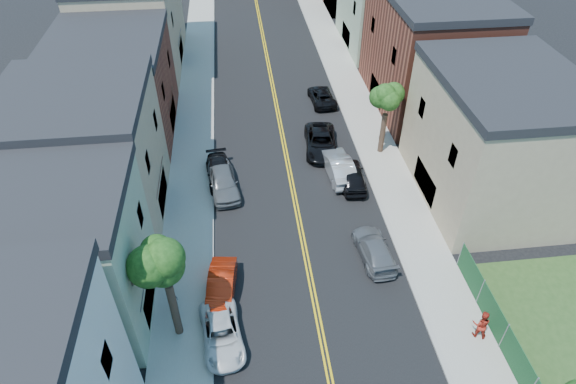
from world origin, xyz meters
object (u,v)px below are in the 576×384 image
object	(u,v)px
grey_car_right	(374,249)
black_suv_lane	(321,142)
red_sedan	(221,287)
pedestrian_left	(175,301)
grey_car_left	(223,182)
silver_car_right	(339,167)
black_car_left	(220,172)
dark_car_right_far	(322,96)
pedestrian_right	(481,324)
black_car_right	(352,176)
white_pickup	(222,333)

from	to	relation	value
grey_car_right	black_suv_lane	world-z (taller)	black_suv_lane
red_sedan	pedestrian_left	xyz separation A→B (m)	(-2.64, -0.88, 0.18)
black_suv_lane	pedestrian_left	world-z (taller)	pedestrian_left
grey_car_left	silver_car_right	xyz separation A→B (m)	(9.02, 0.88, -0.01)
grey_car_left	pedestrian_left	size ratio (longest dim) A/B	3.31
grey_car_left	black_car_left	world-z (taller)	grey_car_left
grey_car_right	dark_car_right_far	bearing A→B (deg)	-94.14
grey_car_right	pedestrian_right	world-z (taller)	pedestrian_right
dark_car_right_far	pedestrian_left	xyz separation A→B (m)	(-12.59, -23.45, 0.26)
black_car_right	silver_car_right	bearing A→B (deg)	-50.67
dark_car_right_far	red_sedan	bearing A→B (deg)	62.31
grey_car_left	pedestrian_left	bearing A→B (deg)	-113.00
pedestrian_right	silver_car_right	bearing A→B (deg)	-48.99
pedestrian_right	grey_car_left	bearing A→B (deg)	-22.72
silver_car_right	dark_car_right_far	bearing A→B (deg)	-97.52
black_car_right	dark_car_right_far	world-z (taller)	black_car_right
pedestrian_right	black_car_left	bearing A→B (deg)	-24.82
black_car_right	pedestrian_right	xyz separation A→B (m)	(3.98, -14.25, 0.34)
red_sedan	black_car_left	distance (m)	11.41
grey_car_left	black_car_right	xyz separation A→B (m)	(9.84, -0.27, -0.08)
grey_car_left	silver_car_right	distance (m)	9.06
grey_car_right	black_car_right	xyz separation A→B (m)	(0.26, 7.68, 0.09)
red_sedan	grey_car_left	world-z (taller)	grey_car_left
white_pickup	pedestrian_right	size ratio (longest dim) A/B	2.38
pedestrian_left	pedestrian_right	world-z (taller)	pedestrian_right
dark_car_right_far	pedestrian_left	world-z (taller)	pedestrian_left
pedestrian_left	red_sedan	bearing A→B (deg)	-74.11
black_car_left	grey_car_right	world-z (taller)	grey_car_right
pedestrian_left	black_car_left	bearing A→B (deg)	-14.58
grey_car_right	black_suv_lane	distance (m)	12.56
white_pickup	pedestrian_left	size ratio (longest dim) A/B	3.04
red_sedan	pedestrian_right	distance (m)	14.82
dark_car_right_far	black_car_right	bearing A→B (deg)	86.84
grey_car_left	grey_car_right	world-z (taller)	grey_car_left
black_car_left	silver_car_right	world-z (taller)	silver_car_right
grey_car_right	black_car_right	distance (m)	7.69
dark_car_right_far	black_suv_lane	distance (m)	8.19
dark_car_right_far	grey_car_left	bearing A→B (deg)	48.57
grey_car_left	pedestrian_right	distance (m)	20.05
grey_car_left	silver_car_right	bearing A→B (deg)	-2.40
grey_car_left	black_car_left	size ratio (longest dim) A/B	1.07
white_pickup	silver_car_right	bearing A→B (deg)	49.03
grey_car_right	black_car_right	world-z (taller)	black_car_right
dark_car_right_far	black_suv_lane	bearing A→B (deg)	75.90
black_suv_lane	pedestrian_right	xyz separation A→B (m)	(5.60, -19.06, 0.34)
grey_car_left	black_car_right	world-z (taller)	grey_car_left
black_car_right	dark_car_right_far	distance (m)	12.87
red_sedan	pedestrian_left	size ratio (longest dim) A/B	2.90
grey_car_right	black_suv_lane	size ratio (longest dim) A/B	0.84
pedestrian_right	white_pickup	bearing A→B (deg)	18.17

